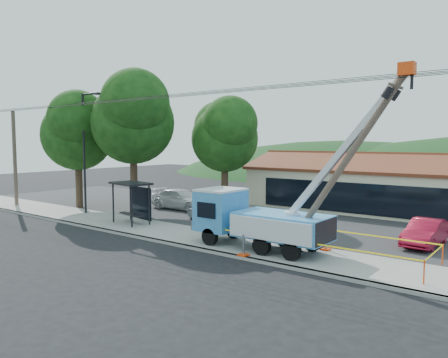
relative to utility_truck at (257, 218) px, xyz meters
name	(u,v)px	position (x,y,z in m)	size (l,w,h in m)	color
ground	(173,260)	(-2.09, -3.88, -1.68)	(120.00, 120.00, 0.00)	black
curb	(202,250)	(-2.09, -1.78, -1.60)	(60.00, 0.25, 0.15)	gray
sidewalk	(226,243)	(-2.09, 0.12, -1.60)	(60.00, 4.00, 0.15)	gray
parking_lot	(297,221)	(-2.09, 8.12, -1.63)	(60.00, 12.00, 0.10)	#28282B
strip_mall	(394,189)	(1.91, 16.10, 0.21)	(22.50, 8.53, 4.67)	beige
streetlight	(86,144)	(-15.87, 1.12, 3.63)	(2.13, 0.22, 9.00)	black
tree_west_near	(133,115)	(-14.09, 4.12, 5.85)	(7.56, 6.72, 10.80)	#332316
tree_west_far	(77,128)	(-19.09, 2.62, 4.87)	(6.84, 6.08, 9.48)	#332316
tree_lot	(225,132)	(-9.09, 9.12, 4.53)	(6.30, 5.60, 8.94)	#332316
hill_west	(340,174)	(-17.09, 51.12, -1.68)	(78.40, 56.00, 28.00)	#163C17
power_lines	(37,152)	(-20.55, -0.08, 2.98)	(60.00, 1.42, 8.27)	brown
utility_truck	(257,218)	(0.00, 0.00, 0.00)	(10.74, 3.82, 8.40)	black
leaning_pole	(345,162)	(4.60, -0.15, 2.96)	(5.60, 1.65, 8.31)	brown
bus_shelter	(133,193)	(-10.01, 0.56, 0.45)	(3.04, 2.17, 2.69)	black
caution_tape	(316,239)	(2.91, 0.71, -0.82)	(10.40, 3.27, 0.94)	#FC420D
car_silver	(210,217)	(-8.00, 5.97, -1.68)	(1.68, 4.17, 1.42)	silver
car_red	(425,247)	(6.55, 5.94, -1.68)	(1.44, 4.12, 1.36)	#A7102B
car_white	(181,210)	(-11.90, 7.06, -1.68)	(2.18, 5.36, 1.56)	silver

